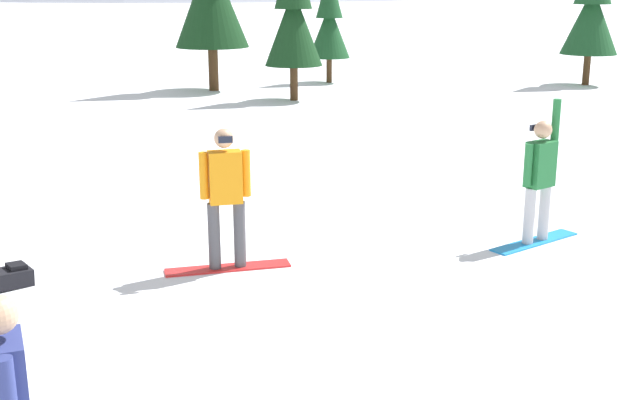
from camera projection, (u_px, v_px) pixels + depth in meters
snowboarder_midground at (226, 196)px, 9.82m from camera, size 1.59×0.69×1.80m
snowboarder_background at (539, 178)px, 10.83m from camera, size 1.39×1.18×1.98m
backpack_black at (12, 276)px, 9.46m from camera, size 0.55×0.54×0.27m
pine_tree_twin at (592, 8)px, 27.40m from camera, size 1.95×1.95×4.87m
pine_tree_leaning at (293, 13)px, 23.76m from camera, size 1.74×1.74×4.80m
pine_tree_broad at (329, 21)px, 28.22m from camera, size 1.48×1.48×4.00m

